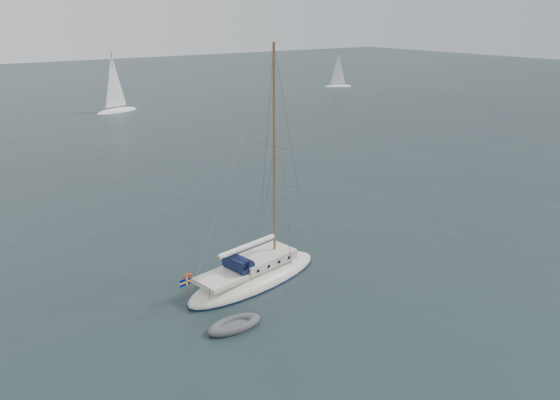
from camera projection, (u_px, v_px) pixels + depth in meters
ground at (317, 268)px, 30.38m from camera, size 300.00×300.00×0.00m
sailboat at (254, 265)px, 28.59m from camera, size 8.94×2.68×12.73m
dinghy at (234, 325)px, 24.54m from camera, size 2.62×1.18×0.37m
distant_yacht_b at (338, 71)px, 103.56m from camera, size 5.32×2.84×7.05m
distant_yacht_c at (114, 85)px, 76.80m from camera, size 6.70×3.57×8.87m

